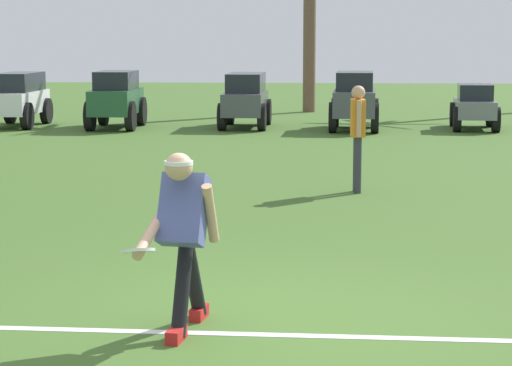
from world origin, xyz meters
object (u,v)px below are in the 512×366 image
Objects in this scene: frisbee_thrower at (184,232)px; parked_car_slot_f at (475,106)px; teammate_near_sideline at (358,128)px; parked_car_slot_e at (355,99)px; parked_car_slot_c at (116,98)px; parked_car_slot_d at (246,98)px; parked_car_slot_b at (18,97)px; frisbee_in_flight at (139,251)px.

frisbee_thrower is 17.78m from parked_car_slot_f.
teammate_near_sideline reaches higher than parked_car_slot_e.
parked_car_slot_d is (3.16, 0.40, -0.02)m from parked_car_slot_c.
parked_car_slot_c and parked_car_slot_e have the same top height.
frisbee_thrower is at bearing -69.28° from parked_car_slot_b.
frisbee_thrower reaches higher than parked_car_slot_e.
parked_car_slot_e is at bearing -3.01° from parked_car_slot_b.
parked_car_slot_e is at bearing 82.86° from frisbee_in_flight.
parked_car_slot_e is (5.84, -0.09, 0.00)m from parked_car_slot_c.
parked_car_slot_d reaches higher than parked_car_slot_f.
parked_car_slot_d is at bearing 0.48° from parked_car_slot_b.
teammate_near_sideline is at bearing -60.51° from parked_car_slot_c.
parked_car_slot_b is (-8.10, 10.15, -0.22)m from teammate_near_sideline.
teammate_near_sideline is at bearing 77.31° from frisbee_thrower.
frisbee_thrower is at bearing -87.37° from parked_car_slot_d.
parked_car_slot_c is (-3.95, 16.87, -0.05)m from frisbee_thrower.
parked_car_slot_f is (8.76, 0.25, -0.18)m from parked_car_slot_c.
teammate_near_sideline is 0.66× the size of parked_car_slot_c.
parked_car_slot_e is at bearing 88.26° from teammate_near_sideline.
teammate_near_sideline is (1.59, 7.06, 0.14)m from frisbee_thrower.
frisbee_thrower reaches higher than parked_car_slot_b.
parked_car_slot_f is at bearing 1.66° from parked_car_slot_c.
frisbee_thrower is 0.51m from frisbee_in_flight.
frisbee_thrower reaches higher than frisbee_in_flight.
parked_car_slot_d is (-2.38, 10.20, -0.22)m from teammate_near_sideline.
parked_car_slot_e is (0.29, 9.71, -0.20)m from teammate_near_sideline.
parked_car_slot_d is 1.01× the size of parked_car_slot_e.
parked_car_slot_b is (-6.51, 17.21, -0.08)m from frisbee_thrower.
teammate_near_sideline is at bearing -91.74° from parked_car_slot_e.
parked_car_slot_b is 11.32m from parked_car_slot_f.
frisbee_in_flight is 18.27m from parked_car_slot_f.
frisbee_in_flight is 17.68m from parked_car_slot_c.
teammate_near_sideline is at bearing -76.86° from parked_car_slot_d.
frisbee_in_flight is 17.33m from parked_car_slot_e.
frisbee_in_flight is (-0.27, -0.42, -0.06)m from frisbee_thrower.
parked_car_slot_c is 0.98× the size of parked_car_slot_e.
teammate_near_sideline is 0.65× the size of parked_car_slot_b.
parked_car_slot_d is at bearing 7.16° from parked_car_slot_c.
parked_car_slot_d is 2.72m from parked_car_slot_e.
frisbee_thrower is 0.59× the size of parked_car_slot_e.
parked_car_slot_c is at bearing -178.34° from parked_car_slot_f.
parked_car_slot_e reaches higher than parked_car_slot_b.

